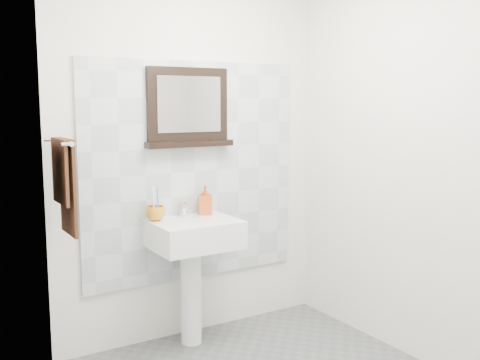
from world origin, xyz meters
name	(u,v)px	position (x,y,z in m)	size (l,w,h in m)	color
back_wall	(193,157)	(0.00, 1.10, 1.25)	(2.00, 0.01, 2.50)	silver
front_wall	(471,207)	(0.00, -1.10, 1.25)	(2.00, 0.01, 2.50)	silver
left_wall	(101,189)	(-1.00, 0.00, 1.25)	(0.01, 2.20, 2.50)	silver
right_wall	(419,163)	(1.00, 0.00, 1.25)	(0.01, 2.20, 2.50)	silver
splashback	(194,171)	(0.00, 1.09, 1.15)	(1.60, 0.02, 1.50)	silver
pedestal_sink	(194,247)	(-0.12, 0.87, 0.68)	(0.55, 0.44, 0.96)	white
toothbrush_cup	(156,213)	(-0.33, 0.98, 0.91)	(0.12, 0.12, 0.10)	orange
toothbrushes	(155,202)	(-0.33, 0.99, 0.98)	(0.05, 0.04, 0.21)	white
soap_dispenser	(205,200)	(0.04, 1.00, 0.96)	(0.09, 0.09, 0.20)	red
framed_mirror	(188,109)	(-0.05, 1.06, 1.58)	(0.62, 0.11, 0.53)	black
towel_bar	(62,142)	(-0.95, 0.84, 1.40)	(0.07, 0.40, 0.03)	silver
hand_towel	(65,179)	(-0.94, 0.84, 1.19)	(0.06, 0.30, 0.55)	black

